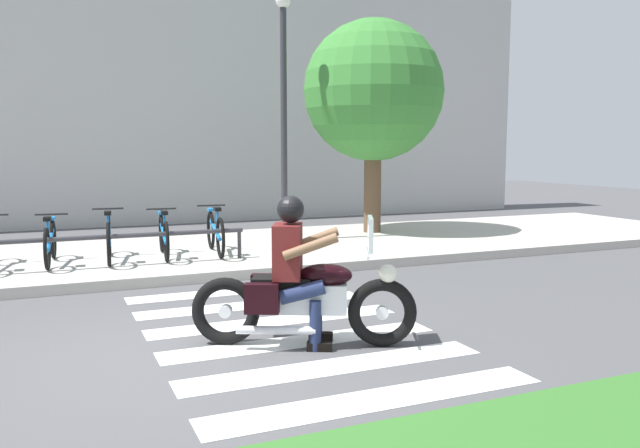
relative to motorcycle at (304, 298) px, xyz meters
The scene contains 18 objects.
ground_plane 1.19m from the motorcycle, behind, with size 48.00×48.00×0.00m, color #4C4C4F.
sidewalk 5.52m from the motorcycle, 101.42° to the left, with size 24.00×4.40×0.15m, color #B7B2A8.
crosswalk_stripe_0 1.54m from the motorcycle, 89.40° to the right, with size 2.80×0.40×0.01m, color white.
crosswalk_stripe_1 0.81m from the motorcycle, 88.68° to the right, with size 2.80×0.40×0.01m, color white.
crosswalk_stripe_2 0.48m from the motorcycle, 83.23° to the left, with size 2.80×0.40×0.01m, color white.
crosswalk_stripe_3 1.04m from the motorcycle, 89.05° to the left, with size 2.80×0.40×0.01m, color white.
crosswalk_stripe_4 1.79m from the motorcycle, 89.49° to the left, with size 2.80×0.40×0.01m, color white.
crosswalk_stripe_5 2.57m from the motorcycle, 89.65° to the left, with size 2.80×0.40×0.01m, color white.
motorcycle is the anchor object (origin of this frame).
rider 0.38m from the motorcycle, 152.23° to the left, with size 0.76×0.70×1.45m.
bicycle_3 5.24m from the motorcycle, 114.94° to the left, with size 0.48×1.62×0.75m.
bicycle_4 4.95m from the motorcycle, 106.08° to the left, with size 0.48×1.74×0.80m.
bicycle_5 4.78m from the motorcycle, 96.36° to the left, with size 0.48×1.64×0.77m.
bicycle_6 4.76m from the motorcycle, 86.26° to the left, with size 0.48×1.70×0.79m.
bike_rack 4.75m from the motorcycle, 117.77° to the left, with size 5.64×0.07×0.49m.
street_lamp 6.54m from the motorcycle, 71.80° to the left, with size 0.28×0.28×4.70m.
tree_near_rack 7.80m from the motorcycle, 57.20° to the left, with size 2.86×2.86×4.48m.
building_backdrop 11.46m from the motorcycle, 95.61° to the left, with size 24.00×1.20×6.30m, color #B1B1B1.
Camera 1 is at (-1.14, -5.73, 1.90)m, focal length 36.09 mm.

